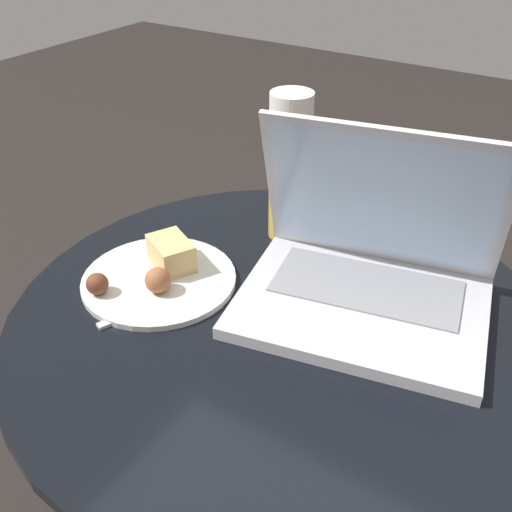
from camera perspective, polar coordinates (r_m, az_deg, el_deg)
table at (r=0.90m, az=2.12°, el=-10.84°), size 0.75×0.75×0.49m
laptop at (r=0.84m, az=10.61°, el=-1.36°), size 0.38×0.31×0.25m
beer_glass at (r=0.95m, az=3.23°, el=8.41°), size 0.07×0.07×0.24m
snack_plate at (r=0.89m, az=-9.18°, el=-1.67°), size 0.23×0.23×0.05m
fork at (r=0.86m, az=-8.80°, el=-4.24°), size 0.08×0.16×0.01m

